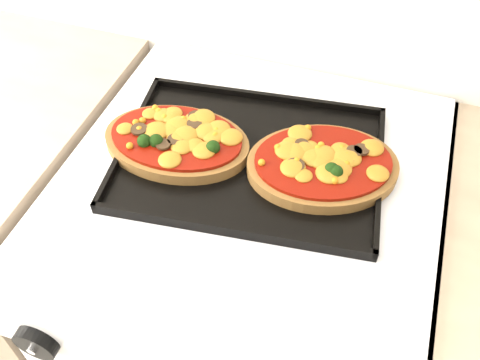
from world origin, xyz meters
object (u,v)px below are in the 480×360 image
at_px(pizza_left, 177,140).
at_px(pizza_right, 323,164).
at_px(stove, 248,313).
at_px(baking_tray, 250,157).

distance_m(pizza_left, pizza_right, 0.23).
height_order(stove, pizza_left, pizza_left).
bearing_deg(pizza_left, baking_tray, 7.76).
xyz_separation_m(stove, pizza_left, (-0.13, 0.01, 0.48)).
bearing_deg(pizza_left, stove, -4.57).
height_order(baking_tray, pizza_left, pizza_left).
relative_size(pizza_left, pizza_right, 1.02).
bearing_deg(pizza_right, stove, -161.89).
height_order(stove, baking_tray, baking_tray).
xyz_separation_m(baking_tray, pizza_left, (-0.12, -0.02, 0.02)).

